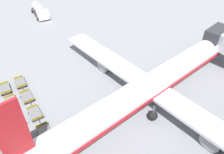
# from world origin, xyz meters

# --- Properties ---
(ground_plane) EXTENTS (500.00, 500.00, 0.00)m
(ground_plane) POSITION_xyz_m (0.00, 0.00, 0.00)
(ground_plane) COLOR gray
(airplane) EXTENTS (39.75, 45.76, 11.51)m
(airplane) POSITION_xyz_m (11.94, -0.24, 3.04)
(airplane) COLOR silver
(airplane) RESTS_ON ground_plane
(fuel_tanker_primary) EXTENTS (8.55, 4.77, 2.86)m
(fuel_tanker_primary) POSITION_xyz_m (-27.79, 2.24, 1.18)
(fuel_tanker_primary) COLOR white
(fuel_tanker_primary) RESTS_ON ground_plane
(baggage_dolly_row_near_col_d) EXTENTS (3.31, 1.86, 0.92)m
(baggage_dolly_row_near_col_d) POSITION_xyz_m (5.70, -20.68, 0.47)
(baggage_dolly_row_near_col_d) COLOR slate
(baggage_dolly_row_near_col_d) RESTS_ON ground_plane
(baggage_dolly_row_mid_a_col_a) EXTENTS (3.32, 2.01, 0.92)m
(baggage_dolly_row_mid_a_col_a) POSITION_xyz_m (-4.85, -16.36, 0.47)
(baggage_dolly_row_mid_a_col_a) COLOR slate
(baggage_dolly_row_mid_a_col_a) RESTS_ON ground_plane
(baggage_dolly_row_mid_a_col_b) EXTENTS (3.32, 1.99, 0.92)m
(baggage_dolly_row_mid_a_col_b) POSITION_xyz_m (-1.37, -16.90, 0.47)
(baggage_dolly_row_mid_a_col_b) COLOR slate
(baggage_dolly_row_mid_a_col_b) RESTS_ON ground_plane
(baggage_dolly_row_mid_a_col_c) EXTENTS (3.31, 1.88, 0.92)m
(baggage_dolly_row_mid_a_col_c) POSITION_xyz_m (2.55, -17.63, 0.47)
(baggage_dolly_row_mid_a_col_c) COLOR slate
(baggage_dolly_row_mid_a_col_c) RESTS_ON ground_plane
(baggage_dolly_row_mid_a_col_d) EXTENTS (3.30, 1.84, 0.92)m
(baggage_dolly_row_mid_a_col_d) POSITION_xyz_m (6.19, -18.31, 0.47)
(baggage_dolly_row_mid_a_col_d) COLOR slate
(baggage_dolly_row_mid_a_col_d) RESTS_ON ground_plane
(baggage_dolly_row_mid_b_col_a) EXTENTS (3.32, 2.01, 0.92)m
(baggage_dolly_row_mid_b_col_a) POSITION_xyz_m (-4.65, -13.93, 0.47)
(baggage_dolly_row_mid_b_col_a) COLOR slate
(baggage_dolly_row_mid_b_col_a) RESTS_ON ground_plane
(baggage_dolly_row_mid_b_col_b) EXTENTS (3.31, 1.87, 0.92)m
(baggage_dolly_row_mid_b_col_b) POSITION_xyz_m (-0.81, -14.67, 0.47)
(baggage_dolly_row_mid_b_col_b) COLOR slate
(baggage_dolly_row_mid_b_col_b) RESTS_ON ground_plane
(baggage_dolly_row_mid_b_col_c) EXTENTS (3.31, 1.89, 0.92)m
(baggage_dolly_row_mid_b_col_c) POSITION_xyz_m (3.03, -15.35, 0.47)
(baggage_dolly_row_mid_b_col_c) COLOR slate
(baggage_dolly_row_mid_b_col_c) RESTS_ON ground_plane
(baggage_dolly_row_mid_b_col_d) EXTENTS (3.32, 1.98, 0.92)m
(baggage_dolly_row_mid_b_col_d) POSITION_xyz_m (6.73, -16.02, 0.47)
(baggage_dolly_row_mid_b_col_d) COLOR slate
(baggage_dolly_row_mid_b_col_d) RESTS_ON ground_plane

